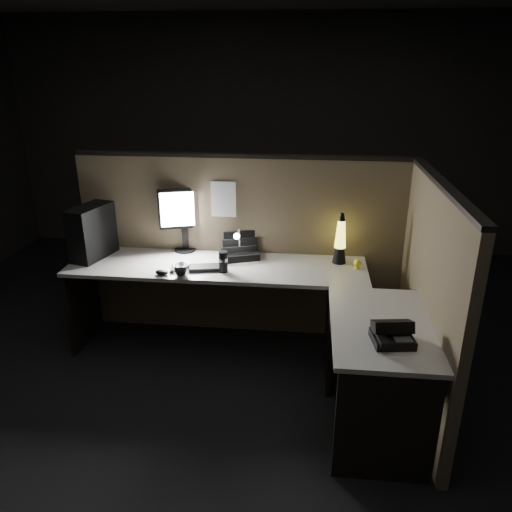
# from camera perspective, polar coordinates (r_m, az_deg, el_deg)

# --- Properties ---
(floor) EXTENTS (6.00, 6.00, 0.00)m
(floor) POSITION_cam_1_polar(r_m,az_deg,el_deg) (3.69, -3.51, -15.29)
(floor) COLOR black
(floor) RESTS_ON ground
(room_shell) EXTENTS (6.00, 6.00, 6.00)m
(room_shell) POSITION_cam_1_polar(r_m,az_deg,el_deg) (3.01, -4.22, 10.20)
(room_shell) COLOR silver
(room_shell) RESTS_ON ground
(partition_back) EXTENTS (2.66, 0.06, 1.50)m
(partition_back) POSITION_cam_1_polar(r_m,az_deg,el_deg) (4.14, -1.62, 0.90)
(partition_back) COLOR brown
(partition_back) RESTS_ON ground
(partition_right) EXTENTS (0.06, 1.66, 1.50)m
(partition_right) POSITION_cam_1_polar(r_m,az_deg,el_deg) (3.43, 19.03, -4.88)
(partition_right) COLOR brown
(partition_right) RESTS_ON ground
(desk) EXTENTS (2.60, 1.60, 0.73)m
(desk) POSITION_cam_1_polar(r_m,az_deg,el_deg) (3.57, -0.19, -5.59)
(desk) COLOR #B8B5AE
(desk) RESTS_ON ground
(pc_tower) EXTENTS (0.28, 0.43, 0.42)m
(pc_tower) POSITION_cam_1_polar(r_m,az_deg,el_deg) (4.15, -18.23, 2.63)
(pc_tower) COLOR black
(pc_tower) RESTS_ON desk
(monitor) EXTENTS (0.40, 0.18, 0.52)m
(monitor) POSITION_cam_1_polar(r_m,az_deg,el_deg) (4.10, -8.26, 4.82)
(monitor) COLOR black
(monitor) RESTS_ON desk
(keyboard) EXTENTS (0.42, 0.21, 0.02)m
(keyboard) POSITION_cam_1_polar(r_m,az_deg,el_deg) (3.79, -6.72, -1.39)
(keyboard) COLOR black
(keyboard) RESTS_ON desk
(mouse) EXTENTS (0.11, 0.09, 0.04)m
(mouse) POSITION_cam_1_polar(r_m,az_deg,el_deg) (3.74, -10.72, -1.84)
(mouse) COLOR black
(mouse) RESTS_ON desk
(clip_lamp) EXTENTS (0.05, 0.19, 0.24)m
(clip_lamp) POSITION_cam_1_polar(r_m,az_deg,el_deg) (3.91, -2.06, 1.54)
(clip_lamp) COLOR silver
(clip_lamp) RESTS_ON desk
(organizer) EXTENTS (0.35, 0.33, 0.22)m
(organizer) POSITION_cam_1_polar(r_m,az_deg,el_deg) (4.00, -1.86, 0.61)
(organizer) COLOR black
(organizer) RESTS_ON desk
(lava_lamp) EXTENTS (0.11, 0.11, 0.40)m
(lava_lamp) POSITION_cam_1_polar(r_m,az_deg,el_deg) (3.89, 9.60, 1.55)
(lava_lamp) COLOR black
(lava_lamp) RESTS_ON desk
(travel_mug) EXTENTS (0.07, 0.07, 0.16)m
(travel_mug) POSITION_cam_1_polar(r_m,az_deg,el_deg) (3.71, -3.76, -0.65)
(travel_mug) COLOR black
(travel_mug) RESTS_ON desk
(steel_mug) EXTENTS (0.16, 0.16, 0.10)m
(steel_mug) POSITION_cam_1_polar(r_m,az_deg,el_deg) (3.67, -8.52, -1.64)
(steel_mug) COLOR silver
(steel_mug) RESTS_ON desk
(figurine) EXTENTS (0.05, 0.05, 0.05)m
(figurine) POSITION_cam_1_polar(r_m,az_deg,el_deg) (3.85, 11.50, -0.78)
(figurine) COLOR yellow
(figurine) RESTS_ON desk
(pinned_paper) EXTENTS (0.20, 0.00, 0.29)m
(pinned_paper) POSITION_cam_1_polar(r_m,az_deg,el_deg) (3.99, -3.75, 6.47)
(pinned_paper) COLOR white
(pinned_paper) RESTS_ON partition_back
(desk_phone) EXTENTS (0.25, 0.25, 0.13)m
(desk_phone) POSITION_cam_1_polar(r_m,az_deg,el_deg) (2.92, 15.24, -8.56)
(desk_phone) COLOR black
(desk_phone) RESTS_ON desk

